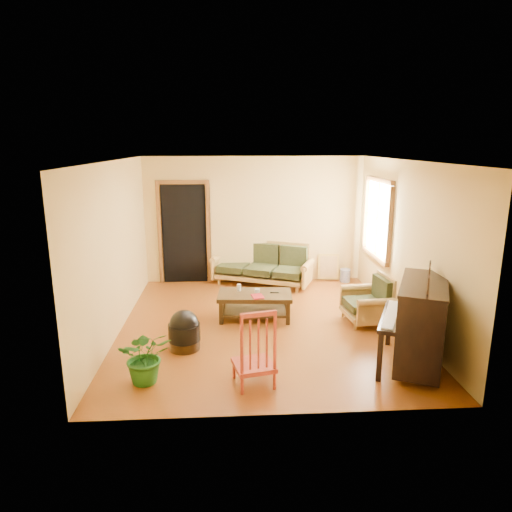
{
  "coord_description": "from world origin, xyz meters",
  "views": [
    {
      "loc": [
        -0.54,
        -6.84,
        2.85
      ],
      "look_at": [
        -0.1,
        0.2,
        1.1
      ],
      "focal_mm": 32.0,
      "sensor_mm": 36.0,
      "label": 1
    }
  ],
  "objects": [
    {
      "name": "ceramic_crock",
      "position": [
        1.91,
        2.26,
        0.14
      ],
      "size": [
        0.28,
        0.28,
        0.27
      ],
      "primitive_type": "cylinder",
      "rotation": [
        0.0,
        0.0,
        0.34
      ],
      "color": "#304392",
      "rests_on": "floor"
    },
    {
      "name": "glass_jar",
      "position": [
        -0.07,
        0.35,
        0.47
      ],
      "size": [
        0.09,
        0.09,
        0.06
      ],
      "primitive_type": "cylinder",
      "rotation": [
        0.0,
        0.0,
        -0.07
      ],
      "color": "silver",
      "rests_on": "coffee_table"
    },
    {
      "name": "sofa",
      "position": [
        0.14,
        2.19,
        0.43
      ],
      "size": [
        2.18,
        1.56,
        0.86
      ],
      "primitive_type": "cube",
      "rotation": [
        0.0,
        0.0,
        -0.4
      ],
      "color": "#AA823E",
      "rests_on": "floor"
    },
    {
      "name": "leaning_frame",
      "position": [
        1.58,
        2.42,
        0.29
      ],
      "size": [
        0.45,
        0.15,
        0.59
      ],
      "primitive_type": "cube",
      "rotation": [
        0.0,
        0.0,
        -0.11
      ],
      "color": "gold",
      "rests_on": "floor"
    },
    {
      "name": "footstool",
      "position": [
        -1.18,
        -0.8,
        0.21
      ],
      "size": [
        0.52,
        0.52,
        0.43
      ],
      "primitive_type": "cylinder",
      "rotation": [
        0.0,
        0.0,
        0.16
      ],
      "color": "black",
      "rests_on": "floor"
    },
    {
      "name": "remote",
      "position": [
        0.21,
        0.31,
        0.45
      ],
      "size": [
        0.15,
        0.06,
        0.01
      ],
      "primitive_type": "cube",
      "rotation": [
        0.0,
        0.0,
        -0.14
      ],
      "color": "black",
      "rests_on": "coffee_table"
    },
    {
      "name": "book",
      "position": [
        -0.17,
        0.09,
        0.45
      ],
      "size": [
        0.22,
        0.27,
        0.02
      ],
      "primitive_type": "imported",
      "rotation": [
        0.0,
        0.0,
        0.16
      ],
      "color": "maroon",
      "rests_on": "coffee_table"
    },
    {
      "name": "armchair",
      "position": [
        1.67,
        0.02,
        0.4
      ],
      "size": [
        0.84,
        0.87,
        0.8
      ],
      "primitive_type": "cube",
      "rotation": [
        0.0,
        0.0,
        0.1
      ],
      "color": "#AA823E",
      "rests_on": "floor"
    },
    {
      "name": "window",
      "position": [
        2.21,
        1.3,
        1.5
      ],
      "size": [
        0.12,
        1.36,
        1.46
      ],
      "primitive_type": "cube",
      "color": "white",
      "rests_on": "right_wall"
    },
    {
      "name": "doorway",
      "position": [
        -1.45,
        2.48,
        1.02
      ],
      "size": [
        1.08,
        0.16,
        2.05
      ],
      "primitive_type": "cube",
      "color": "black",
      "rests_on": "floor"
    },
    {
      "name": "floor",
      "position": [
        0.0,
        0.0,
        0.0
      ],
      "size": [
        5.0,
        5.0,
        0.0
      ],
      "primitive_type": "plane",
      "color": "#652F0D",
      "rests_on": "ground"
    },
    {
      "name": "red_chair",
      "position": [
        -0.26,
        -1.83,
        0.5
      ],
      "size": [
        0.57,
        0.6,
        0.99
      ],
      "primitive_type": "cube",
      "rotation": [
        0.0,
        0.0,
        0.22
      ],
      "color": "maroon",
      "rests_on": "floor"
    },
    {
      "name": "potted_plant",
      "position": [
        -1.56,
        -1.7,
        0.35
      ],
      "size": [
        0.71,
        0.64,
        0.69
      ],
      "primitive_type": "imported",
      "rotation": [
        0.0,
        0.0,
        0.17
      ],
      "color": "#1B5418",
      "rests_on": "floor"
    },
    {
      "name": "coffee_table",
      "position": [
        -0.12,
        0.3,
        0.22
      ],
      "size": [
        1.25,
        0.75,
        0.44
      ],
      "primitive_type": "cube",
      "rotation": [
        0.0,
        0.0,
        -0.07
      ],
      "color": "black",
      "rests_on": "floor"
    },
    {
      "name": "piano",
      "position": [
        1.91,
        -1.53,
        0.58
      ],
      "size": [
        1.25,
        1.51,
        1.15
      ],
      "primitive_type": "cube",
      "rotation": [
        0.0,
        0.0,
        -0.44
      ],
      "color": "black",
      "rests_on": "floor"
    },
    {
      "name": "candle",
      "position": [
        -0.37,
        0.45,
        0.5
      ],
      "size": [
        0.07,
        0.07,
        0.12
      ],
      "primitive_type": "cylinder",
      "rotation": [
        0.0,
        0.0,
        -0.08
      ],
      "color": "white",
      "rests_on": "coffee_table"
    }
  ]
}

